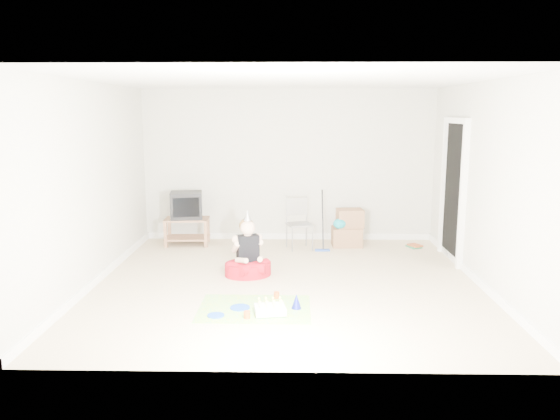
{
  "coord_description": "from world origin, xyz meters",
  "views": [
    {
      "loc": [
        0.05,
        -6.89,
        2.23
      ],
      "look_at": [
        -0.1,
        0.4,
        0.9
      ],
      "focal_mm": 35.0,
      "sensor_mm": 36.0,
      "label": 1
    }
  ],
  "objects_px": {
    "tv_stand": "(187,229)",
    "seated_woman": "(248,261)",
    "crt_tv": "(186,205)",
    "cardboard_boxes": "(348,228)",
    "folding_chair": "(300,224)",
    "birthday_cake": "(270,310)"
  },
  "relations": [
    {
      "from": "crt_tv",
      "to": "seated_woman",
      "type": "relative_size",
      "value": 0.56
    },
    {
      "from": "folding_chair",
      "to": "seated_woman",
      "type": "height_order",
      "value": "seated_woman"
    },
    {
      "from": "folding_chair",
      "to": "cardboard_boxes",
      "type": "distance_m",
      "value": 0.84
    },
    {
      "from": "folding_chair",
      "to": "birthday_cake",
      "type": "xyz_separation_m",
      "value": [
        -0.37,
        -2.93,
        -0.36
      ]
    },
    {
      "from": "crt_tv",
      "to": "folding_chair",
      "type": "xyz_separation_m",
      "value": [
        1.89,
        -0.26,
        -0.26
      ]
    },
    {
      "from": "tv_stand",
      "to": "birthday_cake",
      "type": "distance_m",
      "value": 3.54
    },
    {
      "from": "seated_woman",
      "to": "folding_chair",
      "type": "bearing_deg",
      "value": 63.51
    },
    {
      "from": "birthday_cake",
      "to": "seated_woman",
      "type": "bearing_deg",
      "value": 103.73
    },
    {
      "from": "seated_woman",
      "to": "cardboard_boxes",
      "type": "bearing_deg",
      "value": 47.66
    },
    {
      "from": "seated_woman",
      "to": "birthday_cake",
      "type": "xyz_separation_m",
      "value": [
        0.36,
        -1.47,
        -0.15
      ]
    },
    {
      "from": "crt_tv",
      "to": "birthday_cake",
      "type": "relative_size",
      "value": 1.39
    },
    {
      "from": "seated_woman",
      "to": "tv_stand",
      "type": "bearing_deg",
      "value": 123.98
    },
    {
      "from": "crt_tv",
      "to": "seated_woman",
      "type": "xyz_separation_m",
      "value": [
        1.16,
        -1.72,
        -0.47
      ]
    },
    {
      "from": "seated_woman",
      "to": "birthday_cake",
      "type": "distance_m",
      "value": 1.52
    },
    {
      "from": "crt_tv",
      "to": "cardboard_boxes",
      "type": "xyz_separation_m",
      "value": [
        2.69,
        -0.04,
        -0.38
      ]
    },
    {
      "from": "folding_chair",
      "to": "birthday_cake",
      "type": "relative_size",
      "value": 2.26
    },
    {
      "from": "tv_stand",
      "to": "seated_woman",
      "type": "height_order",
      "value": "seated_woman"
    },
    {
      "from": "crt_tv",
      "to": "cardboard_boxes",
      "type": "relative_size",
      "value": 0.84
    },
    {
      "from": "tv_stand",
      "to": "crt_tv",
      "type": "xyz_separation_m",
      "value": [
        0.0,
        -0.0,
        0.41
      ]
    },
    {
      "from": "crt_tv",
      "to": "seated_woman",
      "type": "distance_m",
      "value": 2.13
    },
    {
      "from": "crt_tv",
      "to": "cardboard_boxes",
      "type": "height_order",
      "value": "crt_tv"
    },
    {
      "from": "tv_stand",
      "to": "birthday_cake",
      "type": "height_order",
      "value": "tv_stand"
    }
  ]
}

